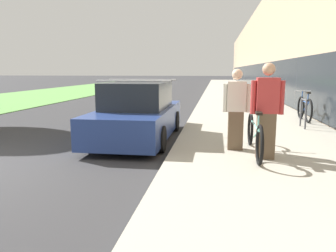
{
  "coord_description": "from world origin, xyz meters",
  "views": [
    {
      "loc": [
        4.67,
        -5.01,
        1.8
      ],
      "look_at": [
        2.05,
        12.8,
        -1.25
      ],
      "focal_mm": 35.0,
      "sensor_mm": 36.0,
      "label": 1
    }
  ],
  "objects_px": {
    "tandem_bicycle": "(254,135)",
    "parked_sedan_curbside": "(138,114)",
    "cruiser_bike_nearest": "(305,108)",
    "person_bystander": "(236,110)",
    "person_rider": "(267,111)",
    "bike_rack_hoop": "(304,110)"
  },
  "relations": [
    {
      "from": "tandem_bicycle",
      "to": "parked_sedan_curbside",
      "type": "distance_m",
      "value": 3.29
    },
    {
      "from": "tandem_bicycle",
      "to": "cruiser_bike_nearest",
      "type": "distance_m",
      "value": 5.26
    },
    {
      "from": "person_bystander",
      "to": "parked_sedan_curbside",
      "type": "bearing_deg",
      "value": 150.44
    },
    {
      "from": "person_rider",
      "to": "bike_rack_hoop",
      "type": "height_order",
      "value": "person_rider"
    },
    {
      "from": "person_rider",
      "to": "cruiser_bike_nearest",
      "type": "xyz_separation_m",
      "value": [
        1.98,
        5.08,
        -0.49
      ]
    },
    {
      "from": "tandem_bicycle",
      "to": "person_bystander",
      "type": "bearing_deg",
      "value": 133.94
    },
    {
      "from": "person_bystander",
      "to": "parked_sedan_curbside",
      "type": "xyz_separation_m",
      "value": [
        -2.43,
        1.38,
        -0.32
      ]
    },
    {
      "from": "person_bystander",
      "to": "cruiser_bike_nearest",
      "type": "height_order",
      "value": "person_bystander"
    },
    {
      "from": "person_rider",
      "to": "cruiser_bike_nearest",
      "type": "height_order",
      "value": "person_rider"
    },
    {
      "from": "person_bystander",
      "to": "bike_rack_hoop",
      "type": "xyz_separation_m",
      "value": [
        2.11,
        3.02,
        -0.34
      ]
    },
    {
      "from": "person_bystander",
      "to": "bike_rack_hoop",
      "type": "distance_m",
      "value": 3.7
    },
    {
      "from": "person_bystander",
      "to": "parked_sedan_curbside",
      "type": "height_order",
      "value": "person_bystander"
    },
    {
      "from": "cruiser_bike_nearest",
      "to": "person_rider",
      "type": "bearing_deg",
      "value": -111.31
    },
    {
      "from": "person_rider",
      "to": "cruiser_bike_nearest",
      "type": "bearing_deg",
      "value": 68.69
    },
    {
      "from": "tandem_bicycle",
      "to": "person_rider",
      "type": "xyz_separation_m",
      "value": [
        0.17,
        -0.28,
        0.51
      ]
    },
    {
      "from": "person_bystander",
      "to": "cruiser_bike_nearest",
      "type": "relative_size",
      "value": 0.96
    },
    {
      "from": "tandem_bicycle",
      "to": "person_rider",
      "type": "height_order",
      "value": "person_rider"
    },
    {
      "from": "person_rider",
      "to": "bike_rack_hoop",
      "type": "bearing_deg",
      "value": 66.55
    },
    {
      "from": "bike_rack_hoop",
      "to": "cruiser_bike_nearest",
      "type": "height_order",
      "value": "cruiser_bike_nearest"
    },
    {
      "from": "tandem_bicycle",
      "to": "person_rider",
      "type": "relative_size",
      "value": 1.3
    },
    {
      "from": "bike_rack_hoop",
      "to": "parked_sedan_curbside",
      "type": "relative_size",
      "value": 0.19
    },
    {
      "from": "person_rider",
      "to": "person_bystander",
      "type": "height_order",
      "value": "person_rider"
    }
  ]
}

